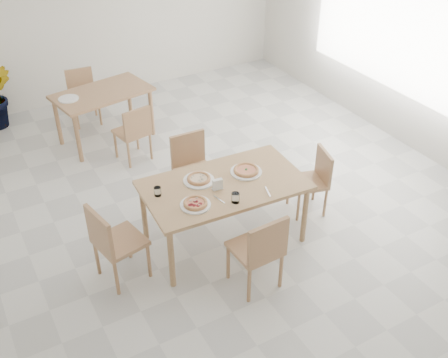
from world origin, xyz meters
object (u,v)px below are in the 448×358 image
plate_margherita (246,172)px  chair_back_n (83,92)px  chair_west (112,240)px  pizza_mushroom (199,179)px  tumbler_a (236,198)px  napkin_holder (218,185)px  pizza_pepperoni (195,203)px  tumbler_b (158,191)px  main_table (224,189)px  chair_back_s (134,130)px  chair_east (314,177)px  second_table (103,98)px  chair_south (260,248)px  chair_north (192,164)px  pizza_margherita (246,170)px  plate_pepperoni (195,205)px  plate_empty (68,99)px  plate_mushroom (199,180)px

plate_margherita → chair_back_n: chair_back_n is taller
chair_west → pizza_mushroom: (1.03, 0.17, 0.27)m
tumbler_a → napkin_holder: napkin_holder is taller
pizza_pepperoni → tumbler_b: size_ratio=2.74×
main_table → chair_back_s: 2.03m
chair_east → napkin_holder: size_ratio=6.21×
chair_west → chair_east: (2.42, -0.03, -0.06)m
main_table → pizza_mushroom: bearing=143.9°
tumbler_a → second_table: 3.12m
main_table → chair_south: bearing=-91.0°
chair_west → plate_margherita: 1.57m
chair_north → chair_south: bearing=-91.6°
chair_south → plate_margherita: size_ratio=2.63×
chair_west → pizza_pepperoni: 0.88m
pizza_mushroom → chair_south: bearing=-81.4°
pizza_margherita → pizza_pepperoni: bearing=-160.8°
pizza_pepperoni → second_table: (0.05, 2.96, -0.13)m
chair_south → chair_east: (1.24, 0.77, -0.06)m
plate_pepperoni → chair_back_n: size_ratio=0.37×
pizza_pepperoni → second_table: pizza_pepperoni is taller
chair_north → napkin_holder: 0.96m
plate_margherita → tumbler_b: (-0.98, 0.08, 0.04)m
chair_west → plate_pepperoni: bearing=-114.6°
chair_west → plate_pepperoni: chair_west is taller
tumbler_b → chair_back_s: (0.45, 1.86, -0.33)m
chair_south → chair_north: size_ratio=1.02×
napkin_holder → chair_back_n: napkin_holder is taller
plate_empty → main_table: bearing=-72.9°
chair_west → pizza_margherita: bearing=-98.9°
plate_mushroom → napkin_holder: 0.26m
chair_south → chair_back_s: 2.82m
pizza_mushroom → chair_back_n: size_ratio=0.33×
chair_east → plate_empty: chair_east is taller
chair_south → second_table: 3.59m
chair_south → tumbler_a: chair_south is taller
plate_mushroom → second_table: size_ratio=0.23×
plate_empty → pizza_margherita: bearing=-66.8°
pizza_pepperoni → second_table: 2.97m
plate_mushroom → second_table: bearing=93.9°
main_table → pizza_margherita: 0.33m
plate_margherita → chair_back_s: bearing=105.4°
pizza_pepperoni → plate_empty: 2.98m
tumbler_a → plate_empty: (-0.79, 3.09, -0.04)m
pizza_margherita → pizza_mushroom: (-0.51, 0.10, 0.00)m
chair_south → plate_pepperoni: chair_south is taller
chair_south → chair_east: bearing=-150.2°
chair_north → chair_back_n: (-0.52, 2.66, -0.04)m
plate_pepperoni → tumbler_a: (0.37, -0.14, 0.04)m
plate_pepperoni → chair_back_n: chair_back_n is taller
plate_empty → chair_south: bearing=-77.5°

